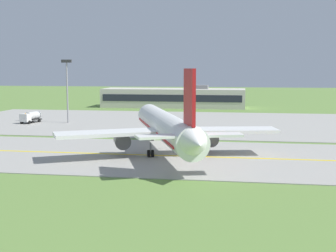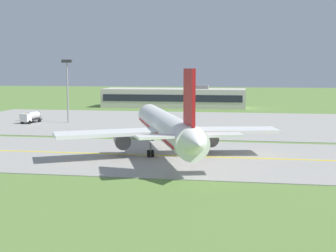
# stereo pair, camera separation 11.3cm
# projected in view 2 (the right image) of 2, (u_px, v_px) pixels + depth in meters

# --- Properties ---
(ground_plane) EXTENTS (500.00, 500.00, 0.00)m
(ground_plane) POSITION_uv_depth(u_px,v_px,m) (171.00, 156.00, 67.06)
(ground_plane) COLOR olive
(taxiway_strip) EXTENTS (240.00, 28.00, 0.10)m
(taxiway_strip) POSITION_uv_depth(u_px,v_px,m) (171.00, 156.00, 67.05)
(taxiway_strip) COLOR #9E9B93
(taxiway_strip) RESTS_ON ground
(apron_pad) EXTENTS (140.00, 52.00, 0.10)m
(apron_pad) POSITION_uv_depth(u_px,v_px,m) (241.00, 123.00, 106.61)
(apron_pad) COLOR #9E9B93
(apron_pad) RESTS_ON ground
(taxiway_centreline) EXTENTS (220.00, 0.60, 0.01)m
(taxiway_centreline) POSITION_uv_depth(u_px,v_px,m) (171.00, 156.00, 67.05)
(taxiway_centreline) COLOR yellow
(taxiway_centreline) RESTS_ON taxiway_strip
(airplane_lead) EXTENTS (31.58, 38.39, 12.70)m
(airplane_lead) POSITION_uv_depth(u_px,v_px,m) (166.00, 127.00, 67.72)
(airplane_lead) COLOR white
(airplane_lead) RESTS_ON ground
(service_truck_fuel) EXTENTS (3.09, 6.25, 2.65)m
(service_truck_fuel) POSITION_uv_depth(u_px,v_px,m) (31.00, 117.00, 107.47)
(service_truck_fuel) COLOR silver
(service_truck_fuel) RESTS_ON ground
(terminal_building) EXTENTS (46.31, 12.66, 7.28)m
(terminal_building) POSITION_uv_depth(u_px,v_px,m) (174.00, 98.00, 151.47)
(terminal_building) COLOR beige
(terminal_building) RESTS_ON ground
(apron_light_mast) EXTENTS (2.40, 0.50, 14.70)m
(apron_light_mast) POSITION_uv_depth(u_px,v_px,m) (67.00, 83.00, 106.53)
(apron_light_mast) COLOR gray
(apron_light_mast) RESTS_ON ground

